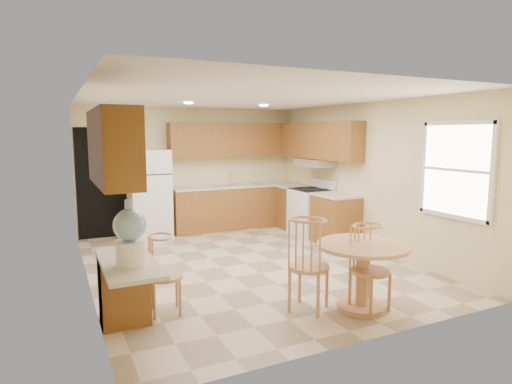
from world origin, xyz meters
name	(u,v)px	position (x,y,z in m)	size (l,w,h in m)	color
floor	(246,264)	(0.00, 0.00, 0.00)	(5.50, 5.50, 0.00)	#C9AD91
ceiling	(246,98)	(0.00, 0.00, 2.50)	(4.50, 5.50, 0.02)	white
wall_back	(191,169)	(0.00, 2.75, 1.25)	(4.50, 0.02, 2.50)	beige
wall_front	(369,213)	(0.00, -2.75, 1.25)	(4.50, 0.02, 2.50)	beige
wall_left	(85,191)	(-2.25, 0.00, 1.25)	(0.02, 5.50, 2.50)	beige
wall_right	(365,176)	(2.25, 0.00, 1.25)	(0.02, 5.50, 2.50)	beige
doorway	(103,183)	(-1.75, 2.73, 1.05)	(0.90, 0.02, 2.10)	black
base_cab_back	(236,207)	(0.88, 2.45, 0.43)	(2.75, 0.60, 0.87)	brown
counter_back	(236,186)	(0.88, 2.45, 0.89)	(2.75, 0.63, 0.04)	beige
base_cab_right_a	(294,208)	(1.95, 1.85, 0.43)	(0.60, 0.59, 0.87)	brown
counter_right_a	(294,186)	(1.95, 1.85, 0.89)	(0.63, 0.59, 0.04)	beige
base_cab_right_b	(336,220)	(1.95, 0.40, 0.43)	(0.60, 0.80, 0.87)	brown
counter_right_b	(336,195)	(1.95, 0.40, 0.89)	(0.63, 0.80, 0.04)	beige
upper_cab_back	(233,140)	(0.88, 2.58, 1.85)	(2.75, 0.33, 0.70)	brown
upper_cab_right	(318,141)	(2.08, 1.21, 1.85)	(0.33, 2.42, 0.70)	brown
upper_cab_left	(113,147)	(-2.08, -1.60, 1.85)	(0.33, 1.40, 0.70)	brown
sink	(235,185)	(0.85, 2.45, 0.91)	(0.78, 0.44, 0.01)	silver
range_hood	(315,163)	(2.00, 1.18, 1.42)	(0.50, 0.76, 0.14)	silver
desk_pedestal	(124,289)	(-2.00, -1.32, 0.36)	(0.48, 0.42, 0.72)	brown
desk_top	(129,263)	(-2.00, -1.70, 0.75)	(0.50, 1.20, 0.04)	beige
window	(456,170)	(2.23, -1.85, 1.50)	(0.06, 1.12, 1.30)	white
can_light_a	(188,103)	(-0.50, 1.20, 2.48)	(0.14, 0.14, 0.02)	white
can_light_b	(264,105)	(0.90, 1.20, 2.48)	(0.14, 0.14, 0.02)	white
refrigerator	(149,194)	(-0.95, 2.40, 0.84)	(0.74, 0.72, 1.68)	white
stove	(311,211)	(1.92, 1.18, 0.47)	(0.65, 0.76, 1.09)	white
dining_table	(362,267)	(0.47, -2.13, 0.50)	(1.03, 1.03, 0.76)	tan
chair_table_a	(314,257)	(-0.08, -1.98, 0.64)	(0.46, 0.58, 1.04)	tan
chair_table_b	(376,262)	(0.52, -2.29, 0.59)	(0.43, 0.43, 0.97)	tan
chair_desk	(167,269)	(-1.55, -1.35, 0.53)	(0.38, 0.50, 0.87)	tan
water_crock	(130,236)	(-2.00, -1.86, 1.05)	(0.30, 0.30, 0.62)	white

